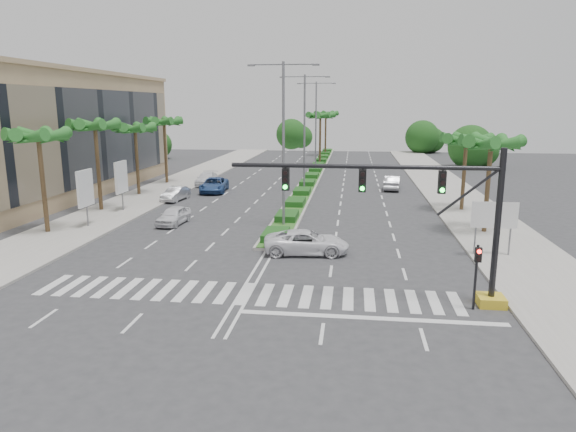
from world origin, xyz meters
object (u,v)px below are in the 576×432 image
car_parked_c (214,185)px  car_parked_d (207,179)px  car_crossing (307,242)px  car_parked_a (174,216)px  car_right (392,183)px  car_parked_b (176,194)px

car_parked_c → car_parked_d: size_ratio=1.11×
car_parked_c → car_parked_d: 5.13m
car_parked_d → car_crossing: (13.91, -26.30, 0.01)m
car_parked_a → car_right: car_right is taller
car_parked_c → car_right: size_ratio=1.17×
car_parked_a → car_parked_d: bearing=103.0°
car_crossing → car_right: car_right is taller
car_parked_b → car_crossing: 21.62m
car_parked_a → car_parked_d: (-3.04, 19.65, 0.03)m
car_parked_b → car_parked_d: 9.94m
car_parked_d → car_parked_c: bearing=-69.0°
car_parked_a → car_parked_d: car_parked_d is taller
car_crossing → car_parked_d: bearing=22.2°
car_crossing → car_right: size_ratio=1.11×
car_parked_b → car_crossing: size_ratio=0.77×
car_parked_a → car_right: 26.08m
car_parked_b → car_right: bearing=30.0°
car_parked_a → car_parked_d: size_ratio=0.82×
car_parked_b → car_right: size_ratio=0.86×
car_crossing → car_right: (6.99, 25.64, 0.05)m
car_parked_b → car_right: 23.08m
car_parked_c → car_parked_b: bearing=-120.4°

